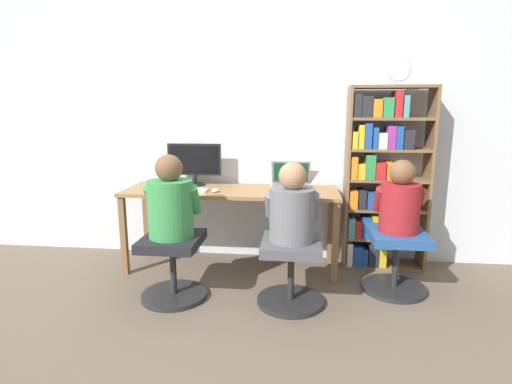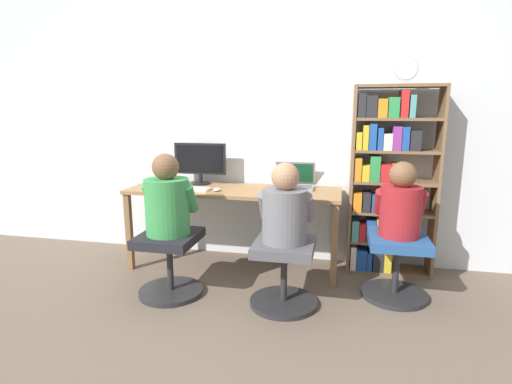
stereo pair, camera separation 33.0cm
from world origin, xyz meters
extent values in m
plane|color=brown|center=(0.00, 0.00, 0.00)|extent=(14.00, 14.00, 0.00)
cube|color=silver|center=(0.00, 0.66, 1.30)|extent=(10.00, 0.05, 2.60)
cube|color=olive|center=(0.00, 0.30, 0.71)|extent=(1.87, 0.59, 0.03)
cube|color=brown|center=(-0.89, 0.04, 0.35)|extent=(0.05, 0.05, 0.69)
cube|color=brown|center=(0.89, 0.04, 0.35)|extent=(0.05, 0.05, 0.69)
cube|color=brown|center=(-0.89, 0.55, 0.35)|extent=(0.05, 0.05, 0.69)
cube|color=brown|center=(0.89, 0.55, 0.35)|extent=(0.05, 0.05, 0.69)
cylinder|color=black|center=(-0.37, 0.47, 0.73)|extent=(0.18, 0.18, 0.01)
cylinder|color=black|center=(-0.37, 0.47, 0.77)|extent=(0.04, 0.04, 0.08)
cube|color=black|center=(-0.37, 0.47, 0.96)|extent=(0.50, 0.02, 0.29)
cube|color=black|center=(-0.37, 0.46, 0.96)|extent=(0.45, 0.01, 0.25)
cube|color=gray|center=(0.51, 0.42, 0.73)|extent=(0.36, 0.23, 0.02)
cube|color=slate|center=(0.51, 0.42, 0.74)|extent=(0.31, 0.18, 0.00)
cube|color=gray|center=(0.51, 0.58, 0.84)|extent=(0.36, 0.10, 0.21)
cube|color=#144C2D|center=(0.51, 0.57, 0.84)|extent=(0.31, 0.09, 0.18)
cube|color=silver|center=(-0.41, 0.16, 0.73)|extent=(0.44, 0.14, 0.02)
cube|color=#BAB8AD|center=(-0.41, 0.16, 0.74)|extent=(0.41, 0.11, 0.00)
ellipsoid|color=silver|center=(-0.11, 0.17, 0.74)|extent=(0.06, 0.09, 0.03)
cylinder|color=#262628|center=(-0.34, -0.35, 0.02)|extent=(0.50, 0.50, 0.04)
cylinder|color=#262628|center=(-0.34, -0.35, 0.23)|extent=(0.05, 0.05, 0.38)
cube|color=black|center=(-0.34, -0.35, 0.45)|extent=(0.42, 0.47, 0.07)
cylinder|color=#262628|center=(0.55, -0.35, 0.02)|extent=(0.50, 0.50, 0.04)
cylinder|color=#262628|center=(0.55, -0.35, 0.23)|extent=(0.05, 0.05, 0.38)
cube|color=#4C4C51|center=(0.55, -0.35, 0.45)|extent=(0.42, 0.47, 0.07)
cylinder|color=#388C47|center=(-0.34, -0.35, 0.70)|extent=(0.33, 0.33, 0.42)
sphere|color=brown|center=(-0.34, -0.35, 1.00)|extent=(0.20, 0.20, 0.20)
cylinder|color=#388C47|center=(-0.49, -0.29, 0.76)|extent=(0.09, 0.20, 0.25)
cylinder|color=#388C47|center=(-0.18, -0.29, 0.76)|extent=(0.09, 0.20, 0.25)
cylinder|color=slate|center=(0.55, -0.35, 0.68)|extent=(0.32, 0.32, 0.38)
sphere|color=#A87A56|center=(0.55, -0.35, 0.95)|extent=(0.20, 0.20, 0.20)
cylinder|color=slate|center=(0.40, -0.29, 0.73)|extent=(0.09, 0.18, 0.22)
cylinder|color=slate|center=(0.70, -0.29, 0.73)|extent=(0.09, 0.18, 0.22)
cube|color=brown|center=(1.01, 0.48, 0.80)|extent=(0.02, 0.27, 1.61)
cube|color=brown|center=(1.70, 0.48, 0.80)|extent=(0.02, 0.27, 1.61)
cube|color=brown|center=(1.36, 0.48, 0.01)|extent=(0.67, 0.26, 0.02)
cube|color=brown|center=(1.36, 0.48, 0.28)|extent=(0.67, 0.26, 0.02)
cube|color=brown|center=(1.36, 0.48, 0.54)|extent=(0.67, 0.26, 0.02)
cube|color=brown|center=(1.36, 0.48, 0.80)|extent=(0.67, 0.26, 0.02)
cube|color=brown|center=(1.36, 0.48, 1.07)|extent=(0.67, 0.26, 0.02)
cube|color=brown|center=(1.36, 0.48, 1.33)|extent=(0.67, 0.26, 0.02)
cube|color=brown|center=(1.36, 0.48, 1.59)|extent=(0.67, 0.26, 0.02)
cube|color=silver|center=(1.06, 0.43, 0.13)|extent=(0.05, 0.16, 0.21)
cube|color=#1E4C9E|center=(1.13, 0.45, 0.12)|extent=(0.08, 0.20, 0.18)
cube|color=#1E4C9E|center=(1.20, 0.45, 0.10)|extent=(0.04, 0.20, 0.16)
cube|color=#262628|center=(1.27, 0.42, 0.13)|extent=(0.09, 0.15, 0.21)
cube|color=gold|center=(1.35, 0.46, 0.11)|extent=(0.06, 0.22, 0.17)
cube|color=teal|center=(1.06, 0.45, 0.38)|extent=(0.06, 0.20, 0.18)
cube|color=red|center=(1.12, 0.43, 0.37)|extent=(0.05, 0.16, 0.16)
cube|color=#1E4C9E|center=(1.19, 0.44, 0.38)|extent=(0.08, 0.19, 0.19)
cube|color=gold|center=(1.28, 0.44, 0.39)|extent=(0.09, 0.17, 0.20)
cube|color=orange|center=(1.07, 0.44, 0.63)|extent=(0.07, 0.18, 0.16)
cube|color=#262628|center=(1.14, 0.45, 0.63)|extent=(0.06, 0.19, 0.16)
cube|color=#1E4C9E|center=(1.21, 0.44, 0.63)|extent=(0.05, 0.17, 0.15)
cube|color=#8C338C|center=(1.27, 0.43, 0.63)|extent=(0.05, 0.16, 0.15)
cube|color=gold|center=(1.35, 0.44, 0.63)|extent=(0.09, 0.17, 0.16)
cube|color=#8C338C|center=(1.44, 0.45, 0.66)|extent=(0.07, 0.19, 0.21)
cube|color=#8C338C|center=(1.50, 0.45, 0.65)|extent=(0.04, 0.19, 0.20)
cube|color=gold|center=(1.55, 0.43, 0.66)|extent=(0.06, 0.16, 0.21)
cube|color=orange|center=(1.06, 0.42, 0.91)|extent=(0.05, 0.15, 0.20)
cube|color=gold|center=(1.12, 0.46, 0.88)|extent=(0.06, 0.22, 0.14)
cube|color=#2D8C47|center=(1.20, 0.44, 0.92)|extent=(0.08, 0.19, 0.21)
cube|color=red|center=(1.28, 0.43, 0.89)|extent=(0.08, 0.16, 0.15)
cube|color=orange|center=(1.36, 0.45, 0.89)|extent=(0.05, 0.20, 0.15)
cube|color=gold|center=(1.06, 0.43, 1.15)|extent=(0.05, 0.17, 0.14)
cube|color=gold|center=(1.11, 0.46, 1.18)|extent=(0.04, 0.21, 0.20)
cube|color=#1E4C9E|center=(1.16, 0.45, 1.19)|extent=(0.06, 0.19, 0.22)
cube|color=#1E4C9E|center=(1.22, 0.44, 1.17)|extent=(0.04, 0.18, 0.18)
cube|color=silver|center=(1.28, 0.44, 1.15)|extent=(0.07, 0.18, 0.14)
cube|color=#8C338C|center=(1.35, 0.44, 1.18)|extent=(0.07, 0.19, 0.20)
cube|color=#1E4C9E|center=(1.42, 0.44, 1.18)|extent=(0.06, 0.17, 0.19)
cube|color=#262628|center=(1.50, 0.43, 1.16)|extent=(0.08, 0.15, 0.16)
cube|color=#262628|center=(1.07, 0.44, 1.44)|extent=(0.06, 0.18, 0.19)
cube|color=#262628|center=(1.14, 0.43, 1.43)|extent=(0.08, 0.15, 0.18)
cube|color=orange|center=(1.23, 0.43, 1.42)|extent=(0.07, 0.16, 0.15)
cube|color=#2D8C47|center=(1.31, 0.46, 1.42)|extent=(0.08, 0.22, 0.16)
cube|color=red|center=(1.39, 0.45, 1.45)|extent=(0.06, 0.21, 0.22)
cube|color=teal|center=(1.45, 0.44, 1.43)|extent=(0.04, 0.18, 0.18)
cube|color=#B2B2B7|center=(1.39, 0.40, 1.62)|extent=(0.07, 0.03, 0.02)
cylinder|color=#B2B2B7|center=(1.39, 0.40, 1.72)|extent=(0.19, 0.02, 0.19)
cylinder|color=white|center=(1.39, 0.39, 1.72)|extent=(0.16, 0.00, 0.16)
cylinder|color=#262628|center=(1.36, -0.04, 0.02)|extent=(0.50, 0.50, 0.04)
cylinder|color=#262628|center=(1.36, -0.04, 0.23)|extent=(0.05, 0.05, 0.38)
cube|color=#234C84|center=(1.36, -0.04, 0.45)|extent=(0.42, 0.47, 0.07)
cylinder|color=maroon|center=(1.36, -0.04, 0.67)|extent=(0.30, 0.30, 0.37)
sphere|color=brown|center=(1.36, -0.04, 0.95)|extent=(0.19, 0.19, 0.19)
cylinder|color=maroon|center=(1.22, 0.02, 0.73)|extent=(0.08, 0.18, 0.22)
cylinder|color=maroon|center=(1.50, 0.02, 0.73)|extent=(0.08, 0.18, 0.22)
camera|label=1|loc=(0.60, -3.09, 1.40)|focal=28.00mm
camera|label=2|loc=(0.92, -3.04, 1.40)|focal=28.00mm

